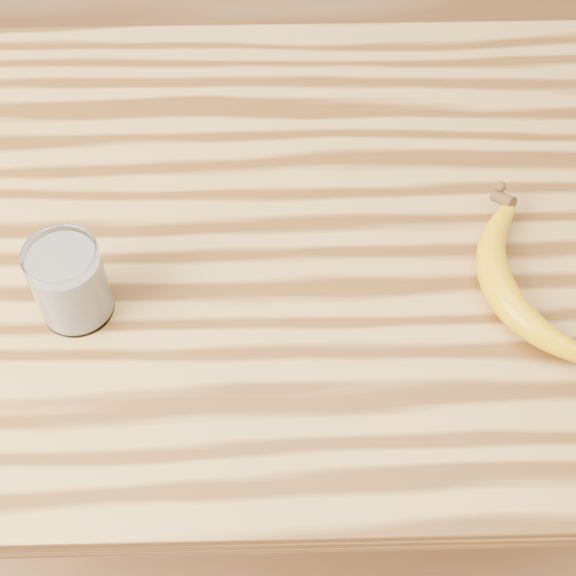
{
  "coord_description": "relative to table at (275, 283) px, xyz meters",
  "views": [
    {
      "loc": [
        0.0,
        -0.66,
        1.66
      ],
      "look_at": [
        0.01,
        -0.13,
        0.93
      ],
      "focal_mm": 50.0,
      "sensor_mm": 36.0,
      "label": 1
    }
  ],
  "objects": [
    {
      "name": "table",
      "position": [
        0.0,
        0.0,
        0.0
      ],
      "size": [
        1.2,
        0.8,
        0.9
      ],
      "color": "#AF8141",
      "rests_on": "ground"
    },
    {
      "name": "smoothie_glass",
      "position": [
        -0.23,
        -0.13,
        0.18
      ],
      "size": [
        0.08,
        0.08,
        0.1
      ],
      "color": "white",
      "rests_on": "table"
    },
    {
      "name": "banana",
      "position": [
        0.26,
        -0.12,
        0.15
      ],
      "size": [
        0.18,
        0.34,
        0.04
      ],
      "primitive_type": null,
      "rotation": [
        0.0,
        0.0,
        0.22
      ],
      "color": "#CD9D08",
      "rests_on": "table"
    }
  ]
}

